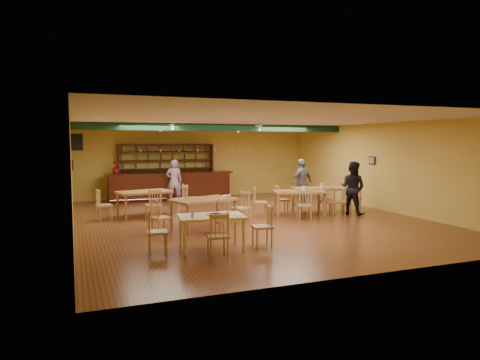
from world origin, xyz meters
name	(u,v)px	position (x,y,z in m)	size (l,w,h in m)	color
floor	(248,219)	(0.00, 0.00, 0.00)	(12.00, 12.00, 0.00)	brown
ceiling_beam	(219,128)	(0.00, 2.80, 2.87)	(10.00, 0.30, 0.25)	#10311B
track_rail_left	(166,126)	(-1.80, 3.40, 2.94)	(0.05, 2.50, 0.05)	silver
track_rail_right	(248,127)	(1.40, 3.40, 2.94)	(0.05, 2.50, 0.05)	silver
ac_unit	(77,142)	(-4.80, 4.20, 2.35)	(0.34, 0.70, 0.48)	silver
picture_left	(73,165)	(-4.97, 1.00, 1.70)	(0.04, 0.34, 0.28)	black
picture_right	(372,160)	(4.97, 0.50, 1.70)	(0.04, 0.34, 0.28)	black
bar_counter	(170,186)	(-1.31, 5.15, 0.56)	(5.13, 0.85, 1.13)	black
back_bar_hutch	(167,171)	(-1.31, 5.78, 1.14)	(3.97, 0.40, 2.28)	black
poinsettia	(116,167)	(-3.42, 5.15, 1.37)	(0.27, 0.27, 0.49)	maroon
dining_table_a	(144,204)	(-2.89, 1.60, 0.40)	(1.62, 0.97, 0.81)	#945F34
dining_table_b	(318,200)	(2.68, 0.34, 0.41)	(1.66, 0.99, 0.83)	#945F34
dining_table_c	(204,214)	(-1.71, -1.04, 0.42)	(1.67, 1.00, 0.83)	#945F34
dining_table_d	(299,203)	(1.73, -0.09, 0.41)	(1.62, 0.97, 0.81)	#945F34
near_table	(211,233)	(-2.19, -3.27, 0.38)	(1.42, 0.91, 0.76)	beige
pizza_tray	(216,215)	(-2.09, -3.27, 0.77)	(0.40, 0.40, 0.01)	silver
parmesan_shaker	(193,215)	(-2.64, -3.42, 0.82)	(0.07, 0.07, 0.11)	#EAE5C6
napkin_stack	(224,212)	(-1.83, -3.07, 0.78)	(0.20, 0.15, 0.03)	white
pizza_server	(222,214)	(-1.93, -3.22, 0.78)	(0.32, 0.09, 0.00)	silver
side_plate	(239,215)	(-1.63, -3.47, 0.77)	(0.22, 0.22, 0.01)	white
patron_bar	(174,181)	(-1.32, 4.33, 0.84)	(0.62, 0.40, 1.69)	#804493
patron_right_a	(353,188)	(3.48, -0.46, 0.86)	(0.84, 0.65, 1.72)	black
patron_right_b	(302,182)	(2.93, 1.91, 0.86)	(1.01, 0.42, 1.73)	gray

